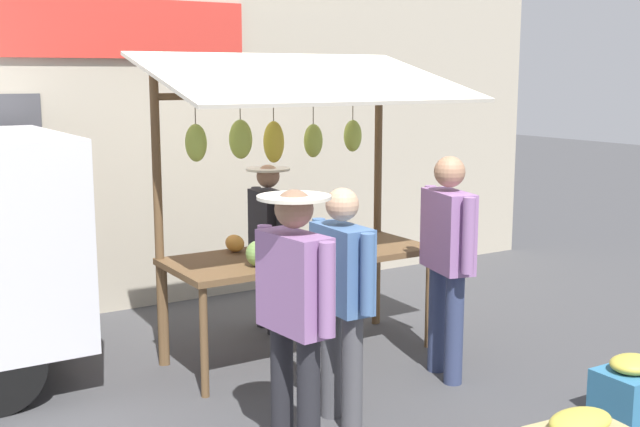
% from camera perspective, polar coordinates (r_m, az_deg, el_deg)
% --- Properties ---
extents(ground_plane, '(40.00, 40.00, 0.00)m').
position_cam_1_polar(ground_plane, '(6.85, -1.34, -9.99)').
color(ground_plane, '#424244').
extents(street_backdrop, '(9.00, 0.30, 3.40)m').
position_cam_1_polar(street_backdrop, '(8.42, -9.37, 5.44)').
color(street_backdrop, '#B2A893').
rests_on(street_backdrop, ground).
extents(market_stall, '(2.50, 1.46, 2.50)m').
position_cam_1_polar(market_stall, '(6.51, -1.73, 2.99)').
color(market_stall, brown).
rests_on(market_stall, ground).
extents(vendor_with_sunhat, '(0.39, 0.66, 1.53)m').
position_cam_1_polar(vendor_with_sunhat, '(7.30, -3.64, -1.53)').
color(vendor_with_sunhat, '#232328').
rests_on(vendor_with_sunhat, ground).
extents(shopper_with_shopping_bag, '(0.43, 0.71, 1.67)m').
position_cam_1_polar(shopper_with_shopping_bag, '(4.77, -1.81, -6.40)').
color(shopper_with_shopping_bag, '#232328').
rests_on(shopper_with_shopping_bag, ground).
extents(shopper_in_grey_tee, '(0.34, 0.71, 1.72)m').
position_cam_1_polar(shopper_in_grey_tee, '(6.19, 8.99, -2.57)').
color(shopper_in_grey_tee, navy).
rests_on(shopper_in_grey_tee, ground).
extents(shopper_with_ponytail, '(0.23, 0.69, 1.60)m').
position_cam_1_polar(shopper_with_ponytail, '(5.31, 1.55, -5.46)').
color(shopper_with_ponytail, '#4C4C51').
rests_on(shopper_with_ponytail, ground).
extents(produce_crate_side, '(0.46, 0.38, 0.43)m').
position_cam_1_polar(produce_crate_side, '(6.06, 21.15, -11.41)').
color(produce_crate_side, teal).
rests_on(produce_crate_side, ground).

